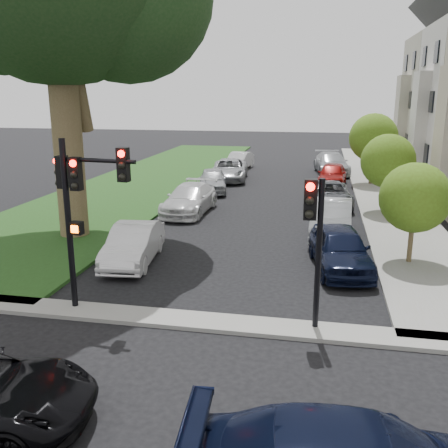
% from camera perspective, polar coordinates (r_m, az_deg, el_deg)
% --- Properties ---
extents(ground, '(140.00, 140.00, 0.00)m').
position_cam_1_polar(ground, '(12.00, -4.77, -15.41)').
color(ground, black).
rests_on(ground, ground).
extents(grass_strip, '(8.00, 44.00, 0.12)m').
position_cam_1_polar(grass_strip, '(36.48, -8.19, 5.25)').
color(grass_strip, '#1E3D14').
rests_on(grass_strip, ground).
extents(sidewalk_right, '(3.50, 44.00, 0.12)m').
position_cam_1_polar(sidewalk_right, '(34.68, 17.29, 4.24)').
color(sidewalk_right, gray).
rests_on(sidewalk_right, ground).
extents(sidewalk_cross, '(60.00, 1.00, 0.12)m').
position_cam_1_polar(sidewalk_cross, '(13.68, -2.47, -11.08)').
color(sidewalk_cross, gray).
rests_on(sidewalk_cross, ground).
extents(small_tree_a, '(2.47, 2.47, 3.70)m').
position_cam_1_polar(small_tree_a, '(18.67, 20.98, 2.81)').
color(small_tree_a, '#4F4024').
rests_on(small_tree_a, ground).
extents(small_tree_b, '(2.70, 2.70, 4.06)m').
position_cam_1_polar(small_tree_b, '(26.43, 18.24, 6.84)').
color(small_tree_b, '#4F4024').
rests_on(small_tree_b, ground).
extents(small_tree_c, '(3.16, 3.16, 4.74)m').
position_cam_1_polar(small_tree_c, '(34.54, 16.72, 9.42)').
color(small_tree_c, '#4F4024').
rests_on(small_tree_c, ground).
extents(traffic_signal_main, '(2.38, 0.62, 4.87)m').
position_cam_1_polar(traffic_signal_main, '(13.99, -16.15, 3.21)').
color(traffic_signal_main, black).
rests_on(traffic_signal_main, ground).
extents(traffic_signal_secondary, '(0.51, 0.41, 4.02)m').
position_cam_1_polar(traffic_signal_secondary, '(12.56, 10.29, -0.31)').
color(traffic_signal_secondary, black).
rests_on(traffic_signal_secondary, ground).
extents(car_parked_0, '(2.49, 4.71, 1.53)m').
position_cam_1_polar(car_parked_0, '(17.86, 13.16, -2.74)').
color(car_parked_0, black).
rests_on(car_parked_0, ground).
extents(car_parked_1, '(1.85, 4.78, 1.55)m').
position_cam_1_polar(car_parked_1, '(21.89, 12.18, 0.59)').
color(car_parked_1, '#999BA0').
rests_on(car_parked_1, ground).
extents(car_parked_2, '(2.59, 4.97, 1.34)m').
position_cam_1_polar(car_parked_2, '(27.74, 11.98, 3.35)').
color(car_parked_2, '#3F4247').
rests_on(car_parked_2, ground).
extents(car_parked_3, '(2.13, 4.52, 1.49)m').
position_cam_1_polar(car_parked_3, '(34.08, 12.25, 5.56)').
color(car_parked_3, maroon).
rests_on(car_parked_3, ground).
extents(car_parked_4, '(2.99, 5.74, 1.59)m').
position_cam_1_polar(car_parked_4, '(39.09, 12.17, 6.79)').
color(car_parked_4, '#999BA0').
rests_on(car_parked_4, ground).
extents(car_parked_5, '(1.95, 4.39, 1.40)m').
position_cam_1_polar(car_parked_5, '(18.38, -10.32, -2.29)').
color(car_parked_5, silver).
rests_on(car_parked_5, ground).
extents(car_parked_6, '(2.21, 5.09, 1.46)m').
position_cam_1_polar(car_parked_6, '(25.68, -3.96, 2.87)').
color(car_parked_6, silver).
rests_on(car_parked_6, ground).
extents(car_parked_7, '(2.54, 4.54, 1.46)m').
position_cam_1_polar(car_parked_7, '(31.13, -1.33, 5.01)').
color(car_parked_7, '#999BA0').
rests_on(car_parked_7, ground).
extents(car_parked_8, '(2.99, 5.53, 1.47)m').
position_cam_1_polar(car_parked_8, '(35.40, 0.58, 6.22)').
color(car_parked_8, '#999BA0').
rests_on(car_parked_8, ground).
extents(car_parked_9, '(1.95, 4.25, 1.35)m').
position_cam_1_polar(car_parked_9, '(40.56, 1.73, 7.23)').
color(car_parked_9, silver).
rests_on(car_parked_9, ground).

